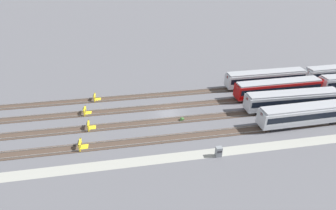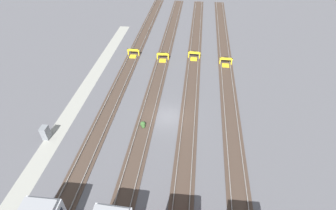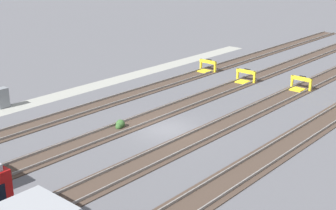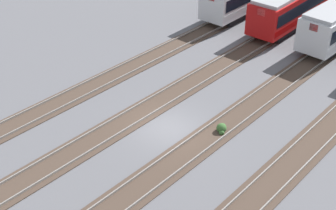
{
  "view_description": "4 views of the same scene",
  "coord_description": "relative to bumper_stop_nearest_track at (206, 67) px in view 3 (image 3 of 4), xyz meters",
  "views": [
    {
      "loc": [
        -7.2,
        -40.85,
        25.43
      ],
      "look_at": [
        -0.09,
        0.0,
        1.8
      ],
      "focal_mm": 28.0,
      "sensor_mm": 36.0,
      "label": 1
    },
    {
      "loc": [
        23.88,
        2.88,
        21.19
      ],
      "look_at": [
        -0.09,
        0.0,
        1.8
      ],
      "focal_mm": 28.0,
      "sensor_mm": 36.0,
      "label": 2
    },
    {
      "loc": [
        22.82,
        20.24,
        12.17
      ],
      "look_at": [
        -0.09,
        0.0,
        1.8
      ],
      "focal_mm": 50.0,
      "sensor_mm": 36.0,
      "label": 3
    },
    {
      "loc": [
        -18.18,
        -16.15,
        17.45
      ],
      "look_at": [
        -0.09,
        0.0,
        1.8
      ],
      "focal_mm": 50.0,
      "sensor_mm": 36.0,
      "label": 4
    }
  ],
  "objects": [
    {
      "name": "bumper_stop_near_inner_track",
      "position": [
        0.8,
        5.09,
        0.0
      ],
      "size": [
        1.38,
        2.01,
        1.22
      ],
      "color": "yellow",
      "rests_on": "ground"
    },
    {
      "name": "rail_track_middle",
      "position": [
        14.67,
        10.17,
        -0.47
      ],
      "size": [
        90.0,
        2.24,
        0.21
      ],
      "color": "#47382D",
      "rests_on": "ground"
    },
    {
      "name": "rail_track_nearest",
      "position": [
        14.67,
        -0.0,
        -0.47
      ],
      "size": [
        90.0,
        2.24,
        0.21
      ],
      "color": "#47382D",
      "rests_on": "ground"
    },
    {
      "name": "rail_track_far_inner",
      "position": [
        14.67,
        15.25,
        -0.47
      ],
      "size": [
        90.0,
        2.24,
        0.21
      ],
      "color": "#47382D",
      "rests_on": "ground"
    },
    {
      "name": "weed_clump",
      "position": [
        16.63,
        4.9,
        -0.27
      ],
      "size": [
        0.92,
        0.7,
        0.64
      ],
      "color": "#38602D",
      "rests_on": "ground"
    },
    {
      "name": "rail_track_near_inner",
      "position": [
        14.67,
        5.08,
        -0.47
      ],
      "size": [
        90.0,
        2.24,
        0.21
      ],
      "color": "#47382D",
      "rests_on": "ground"
    },
    {
      "name": "service_walkway",
      "position": [
        14.67,
        -4.58,
        -0.51
      ],
      "size": [
        54.0,
        2.0,
        0.01
      ],
      "primitive_type": "cube",
      "color": "#9E9E93",
      "rests_on": "ground"
    },
    {
      "name": "bumper_stop_nearest_track",
      "position": [
        0.0,
        0.0,
        0.0
      ],
      "size": [
        1.34,
        2.0,
        1.22
      ],
      "color": "yellow",
      "rests_on": "ground"
    },
    {
      "name": "bumper_stop_middle_track",
      "position": [
        -0.31,
        10.16,
        0.0
      ],
      "size": [
        1.37,
        2.01,
        1.22
      ],
      "color": "yellow",
      "rests_on": "ground"
    },
    {
      "name": "electrical_cabinet",
      "position": [
        19.78,
        -5.36,
        0.29
      ],
      "size": [
        0.9,
        0.73,
        1.6
      ],
      "color": "gray",
      "rests_on": "ground"
    },
    {
      "name": "ground_plane",
      "position": [
        14.67,
        7.63,
        -0.51
      ],
      "size": [
        400.0,
        400.0,
        0.0
      ],
      "primitive_type": "plane",
      "color": "#5B5B60"
    }
  ]
}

